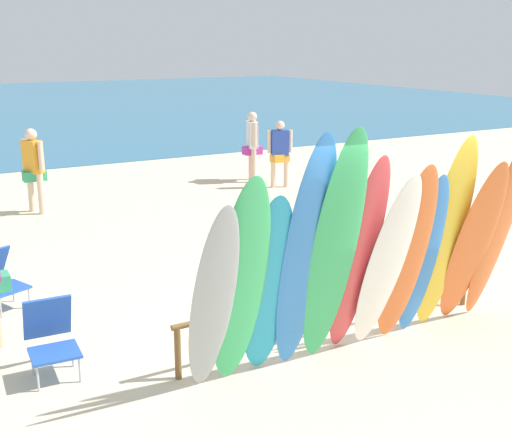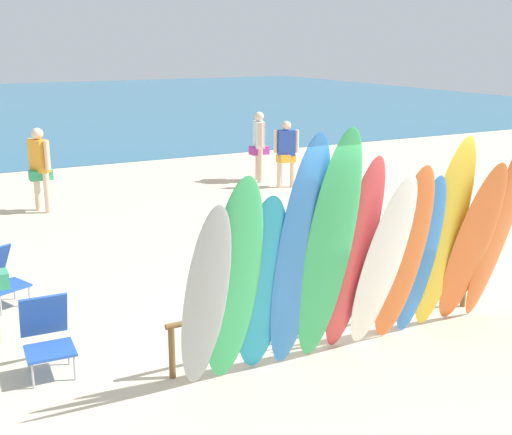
{
  "view_description": "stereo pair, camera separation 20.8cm",
  "coord_description": "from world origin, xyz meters",
  "px_view_note": "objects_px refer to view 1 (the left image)",
  "views": [
    {
      "loc": [
        -4.37,
        -5.83,
        3.45
      ],
      "look_at": [
        0.0,
        2.03,
        1.01
      ],
      "focal_mm": 45.89,
      "sensor_mm": 36.0,
      "label": 1
    },
    {
      "loc": [
        -4.19,
        -5.93,
        3.45
      ],
      "look_at": [
        0.0,
        2.03,
        1.01
      ],
      "focal_mm": 45.89,
      "sensor_mm": 36.0,
      "label": 2
    }
  ],
  "objects_px": {
    "surfboard_teal_2": "(268,287)",
    "surfboard_red_5": "(358,258)",
    "surfboard_blue_3": "(305,257)",
    "beach_chair_red": "(51,334)",
    "surfboard_green_1": "(241,284)",
    "surfboard_blue_8": "(423,256)",
    "surfboard_yellow_9": "(446,235)",
    "beachgoer_strolling": "(252,141)",
    "surfboard_rack": "(339,297)",
    "beachgoer_midbeach": "(33,165)",
    "surfboard_white_6": "(386,264)",
    "surfboard_orange_10": "(473,244)",
    "surfboard_grey_0": "(213,301)",
    "surfboard_orange_7": "(407,256)",
    "surfboard_green_4": "(334,251)",
    "beachgoer_by_water": "(280,149)",
    "surfboard_orange_11": "(502,219)"
  },
  "relations": [
    {
      "from": "surfboard_blue_3",
      "to": "surfboard_yellow_9",
      "type": "xyz_separation_m",
      "value": [
        2.03,
        0.08,
        -0.09
      ]
    },
    {
      "from": "surfboard_green_4",
      "to": "beachgoer_midbeach",
      "type": "xyz_separation_m",
      "value": [
        -1.42,
        8.45,
        -0.34
      ]
    },
    {
      "from": "surfboard_orange_10",
      "to": "beach_chair_red",
      "type": "bearing_deg",
      "value": 169.28
    },
    {
      "from": "surfboard_white_6",
      "to": "surfboard_orange_10",
      "type": "xyz_separation_m",
      "value": [
        1.37,
        0.05,
        0.0
      ]
    },
    {
      "from": "surfboard_blue_3",
      "to": "surfboard_white_6",
      "type": "xyz_separation_m",
      "value": [
        1.05,
        -0.03,
        -0.24
      ]
    },
    {
      "from": "surfboard_orange_7",
      "to": "surfboard_orange_10",
      "type": "xyz_separation_m",
      "value": [
        1.05,
        0.01,
        -0.03
      ]
    },
    {
      "from": "beach_chair_red",
      "to": "surfboard_blue_3",
      "type": "bearing_deg",
      "value": -27.45
    },
    {
      "from": "surfboard_grey_0",
      "to": "surfboard_white_6",
      "type": "relative_size",
      "value": 0.96
    },
    {
      "from": "surfboard_teal_2",
      "to": "surfboard_red_5",
      "type": "height_order",
      "value": "surfboard_red_5"
    },
    {
      "from": "surfboard_green_1",
      "to": "beachgoer_by_water",
      "type": "bearing_deg",
      "value": 54.66
    },
    {
      "from": "surfboard_orange_7",
      "to": "surfboard_yellow_9",
      "type": "distance_m",
      "value": 0.67
    },
    {
      "from": "surfboard_red_5",
      "to": "surfboard_orange_11",
      "type": "relative_size",
      "value": 0.88
    },
    {
      "from": "surfboard_rack",
      "to": "surfboard_orange_10",
      "type": "distance_m",
      "value": 1.75
    },
    {
      "from": "surfboard_red_5",
      "to": "beachgoer_strolling",
      "type": "height_order",
      "value": "surfboard_red_5"
    },
    {
      "from": "surfboard_green_4",
      "to": "surfboard_blue_8",
      "type": "distance_m",
      "value": 1.43
    },
    {
      "from": "surfboard_grey_0",
      "to": "beachgoer_midbeach",
      "type": "height_order",
      "value": "surfboard_grey_0"
    },
    {
      "from": "surfboard_blue_8",
      "to": "surfboard_orange_10",
      "type": "relative_size",
      "value": 0.92
    },
    {
      "from": "surfboard_green_1",
      "to": "surfboard_orange_10",
      "type": "xyz_separation_m",
      "value": [
        3.15,
        -0.02,
        -0.06
      ]
    },
    {
      "from": "surfboard_blue_3",
      "to": "surfboard_green_4",
      "type": "relative_size",
      "value": 0.98
    },
    {
      "from": "beach_chair_red",
      "to": "surfboard_orange_10",
      "type": "bearing_deg",
      "value": -12.93
    },
    {
      "from": "surfboard_yellow_9",
      "to": "surfboard_orange_11",
      "type": "height_order",
      "value": "surfboard_orange_11"
    },
    {
      "from": "surfboard_rack",
      "to": "surfboard_blue_8",
      "type": "relative_size",
      "value": 2.04
    },
    {
      "from": "surfboard_blue_8",
      "to": "surfboard_orange_10",
      "type": "bearing_deg",
      "value": -4.28
    },
    {
      "from": "surfboard_teal_2",
      "to": "surfboard_yellow_9",
      "type": "xyz_separation_m",
      "value": [
        2.4,
        -0.04,
        0.21
      ]
    },
    {
      "from": "surfboard_grey_0",
      "to": "surfboard_orange_7",
      "type": "bearing_deg",
      "value": -1.38
    },
    {
      "from": "surfboard_blue_3",
      "to": "surfboard_blue_8",
      "type": "height_order",
      "value": "surfboard_blue_3"
    },
    {
      "from": "surfboard_orange_7",
      "to": "beach_chair_red",
      "type": "xyz_separation_m",
      "value": [
        -3.69,
        1.34,
        -0.68
      ]
    },
    {
      "from": "surfboard_blue_8",
      "to": "surfboard_orange_11",
      "type": "bearing_deg",
      "value": -5.03
    },
    {
      "from": "surfboard_rack",
      "to": "surfboard_red_5",
      "type": "height_order",
      "value": "surfboard_red_5"
    },
    {
      "from": "surfboard_orange_10",
      "to": "surfboard_orange_11",
      "type": "distance_m",
      "value": 0.49
    },
    {
      "from": "surfboard_grey_0",
      "to": "surfboard_orange_7",
      "type": "height_order",
      "value": "surfboard_orange_7"
    },
    {
      "from": "surfboard_grey_0",
      "to": "surfboard_orange_10",
      "type": "bearing_deg",
      "value": -1.2
    },
    {
      "from": "beachgoer_by_water",
      "to": "beachgoer_strolling",
      "type": "relative_size",
      "value": 0.92
    },
    {
      "from": "surfboard_rack",
      "to": "beachgoer_midbeach",
      "type": "xyz_separation_m",
      "value": [
        -1.96,
        7.84,
        0.49
      ]
    },
    {
      "from": "surfboard_white_6",
      "to": "surfboard_orange_10",
      "type": "relative_size",
      "value": 1.0
    },
    {
      "from": "surfboard_green_1",
      "to": "surfboard_orange_11",
      "type": "bearing_deg",
      "value": -3.28
    },
    {
      "from": "surfboard_rack",
      "to": "surfboard_blue_3",
      "type": "bearing_deg",
      "value": -147.47
    },
    {
      "from": "surfboard_green_4",
      "to": "surfboard_yellow_9",
      "type": "distance_m",
      "value": 1.72
    },
    {
      "from": "surfboard_blue_3",
      "to": "beachgoer_strolling",
      "type": "xyz_separation_m",
      "value": [
        4.34,
        9.04,
        -0.32
      ]
    },
    {
      "from": "surfboard_yellow_9",
      "to": "beach_chair_red",
      "type": "xyz_separation_m",
      "value": [
        -4.35,
        1.28,
        -0.8
      ]
    },
    {
      "from": "surfboard_blue_3",
      "to": "beach_chair_red",
      "type": "height_order",
      "value": "surfboard_blue_3"
    },
    {
      "from": "surfboard_red_5",
      "to": "surfboard_yellow_9",
      "type": "bearing_deg",
      "value": 0.71
    },
    {
      "from": "beach_chair_red",
      "to": "surfboard_green_1",
      "type": "bearing_deg",
      "value": -36.63
    },
    {
      "from": "surfboard_white_6",
      "to": "surfboard_grey_0",
      "type": "bearing_deg",
      "value": 176.14
    },
    {
      "from": "surfboard_orange_7",
      "to": "beach_chair_red",
      "type": "height_order",
      "value": "surfboard_orange_7"
    },
    {
      "from": "surfboard_rack",
      "to": "surfboard_green_1",
      "type": "height_order",
      "value": "surfboard_green_1"
    },
    {
      "from": "surfboard_green_4",
      "to": "beachgoer_by_water",
      "type": "distance_m",
      "value": 9.15
    },
    {
      "from": "surfboard_green_1",
      "to": "surfboard_blue_8",
      "type": "xyz_separation_m",
      "value": [
        2.43,
        0.05,
        -0.12
      ]
    },
    {
      "from": "surfboard_red_5",
      "to": "surfboard_rack",
      "type": "bearing_deg",
      "value": 73.1
    },
    {
      "from": "beachgoer_midbeach",
      "to": "surfboard_green_1",
      "type": "bearing_deg",
      "value": -20.74
    }
  ]
}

